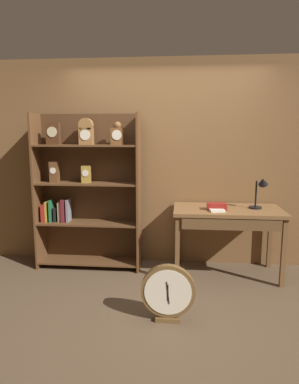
{
  "coord_description": "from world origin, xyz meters",
  "views": [
    {
      "loc": [
        0.18,
        -2.98,
        1.66
      ],
      "look_at": [
        -0.16,
        0.62,
        1.05
      ],
      "focal_mm": 31.68,
      "sensor_mm": 36.0,
      "label": 1
    }
  ],
  "objects_px": {
    "workbench": "(228,217)",
    "desk_lamp": "(260,190)",
    "open_repair_manual": "(216,209)",
    "toolbox_small": "(217,206)",
    "bookshelf": "(86,190)",
    "round_clock_large": "(168,293)"
  },
  "relations": [
    {
      "from": "workbench",
      "to": "desk_lamp",
      "type": "bearing_deg",
      "value": 5.63
    },
    {
      "from": "workbench",
      "to": "open_repair_manual",
      "type": "relative_size",
      "value": 5.7
    },
    {
      "from": "desk_lamp",
      "to": "toolbox_small",
      "type": "bearing_deg",
      "value": -170.25
    },
    {
      "from": "desk_lamp",
      "to": "open_repair_manual",
      "type": "relative_size",
      "value": 1.77
    },
    {
      "from": "bookshelf",
      "to": "toolbox_small",
      "type": "bearing_deg",
      "value": -7.13
    },
    {
      "from": "workbench",
      "to": "open_repair_manual",
      "type": "bearing_deg",
      "value": -147.43
    },
    {
      "from": "bookshelf",
      "to": "workbench",
      "type": "xyz_separation_m",
      "value": [
        1.72,
        -0.15,
        -0.28
      ]
    },
    {
      "from": "desk_lamp",
      "to": "round_clock_large",
      "type": "distance_m",
      "value": 1.68
    },
    {
      "from": "bookshelf",
      "to": "workbench",
      "type": "relative_size",
      "value": 1.53
    },
    {
      "from": "bookshelf",
      "to": "workbench",
      "type": "bearing_deg",
      "value": -4.92
    },
    {
      "from": "toolbox_small",
      "to": "round_clock_large",
      "type": "distance_m",
      "value": 1.28
    },
    {
      "from": "toolbox_small",
      "to": "open_repair_manual",
      "type": "bearing_deg",
      "value": -105.73
    },
    {
      "from": "workbench",
      "to": "toolbox_small",
      "type": "bearing_deg",
      "value": -159.92
    },
    {
      "from": "bookshelf",
      "to": "round_clock_large",
      "type": "bearing_deg",
      "value": -48.79
    },
    {
      "from": "bookshelf",
      "to": "desk_lamp",
      "type": "height_order",
      "value": "bookshelf"
    },
    {
      "from": "open_repair_manual",
      "to": "round_clock_large",
      "type": "relative_size",
      "value": 0.42
    },
    {
      "from": "open_repair_manual",
      "to": "round_clock_large",
      "type": "xyz_separation_m",
      "value": [
        -0.5,
        -0.98,
        -0.55
      ]
    },
    {
      "from": "round_clock_large",
      "to": "toolbox_small",
      "type": "bearing_deg",
      "value": 63.44
    },
    {
      "from": "workbench",
      "to": "round_clock_large",
      "type": "height_order",
      "value": "workbench"
    },
    {
      "from": "desk_lamp",
      "to": "toolbox_small",
      "type": "xyz_separation_m",
      "value": [
        -0.5,
        -0.09,
        -0.18
      ]
    },
    {
      "from": "open_repair_manual",
      "to": "toolbox_small",
      "type": "bearing_deg",
      "value": 65.03
    },
    {
      "from": "bookshelf",
      "to": "round_clock_large",
      "type": "xyz_separation_m",
      "value": [
        1.07,
        -1.22,
        -0.72
      ]
    }
  ]
}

